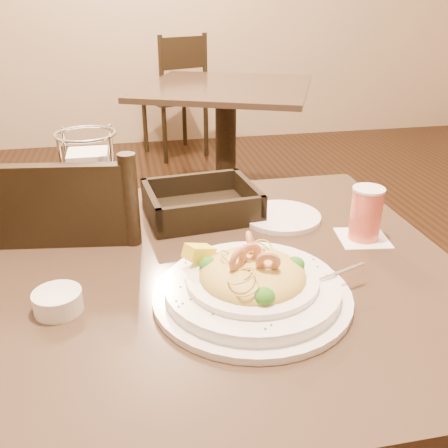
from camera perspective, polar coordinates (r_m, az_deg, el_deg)
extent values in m
cylinder|color=black|center=(1.20, 0.20, -20.17)|extent=(0.12, 0.12, 0.67)
cube|color=#4A382A|center=(0.98, 0.23, -5.54)|extent=(0.90, 0.90, 0.03)
cylinder|color=black|center=(3.07, 0.18, 2.23)|extent=(0.52, 0.52, 0.03)
cylinder|color=black|center=(2.95, 0.19, 8.53)|extent=(0.12, 0.12, 0.67)
cube|color=#4A382A|center=(2.87, 0.20, 15.28)|extent=(1.18, 1.18, 0.03)
cube|color=black|center=(1.40, -16.07, -9.25)|extent=(0.47, 0.47, 0.04)
cylinder|color=black|center=(1.65, -7.62, -12.43)|extent=(0.04, 0.04, 0.43)
cylinder|color=black|center=(1.72, -19.95, -12.27)|extent=(0.04, 0.04, 0.43)
cylinder|color=black|center=(1.39, -8.53, -21.56)|extent=(0.04, 0.04, 0.43)
cylinder|color=black|center=(1.47, -23.69, -20.75)|extent=(0.04, 0.04, 0.43)
cylinder|color=black|center=(1.09, -10.15, -3.74)|extent=(0.04, 0.04, 0.46)
cube|color=black|center=(1.08, -20.08, 0.77)|extent=(0.36, 0.08, 0.22)
cube|color=black|center=(4.03, -5.74, 14.17)|extent=(0.54, 0.54, 0.04)
cylinder|color=black|center=(4.31, -4.54, 11.76)|extent=(0.04, 0.04, 0.43)
cylinder|color=black|center=(4.16, -9.00, 11.04)|extent=(0.04, 0.04, 0.43)
cylinder|color=black|center=(4.01, -2.07, 10.77)|extent=(0.04, 0.04, 0.43)
cylinder|color=black|center=(3.84, -6.78, 9.99)|extent=(0.04, 0.04, 0.43)
cylinder|color=black|center=(3.91, -2.19, 17.66)|extent=(0.04, 0.04, 0.46)
cylinder|color=black|center=(3.75, -7.17, 17.16)|extent=(0.04, 0.04, 0.46)
cube|color=black|center=(3.81, -4.69, 18.92)|extent=(0.35, 0.16, 0.22)
cylinder|color=white|center=(0.87, 3.21, -8.17)|extent=(0.34, 0.34, 0.01)
cylinder|color=white|center=(0.86, 3.24, -7.22)|extent=(0.30, 0.30, 0.02)
cylinder|color=white|center=(0.85, 3.27, -6.31)|extent=(0.23, 0.23, 0.01)
ellipsoid|color=gold|center=(0.85, 3.28, -5.94)|extent=(0.18, 0.18, 0.06)
cube|color=yellow|center=(0.89, -2.86, -3.29)|extent=(0.07, 0.06, 0.04)
cube|color=silver|center=(0.89, 12.56, -5.62)|extent=(0.13, 0.04, 0.01)
cube|color=silver|center=(0.86, 8.31, -5.92)|extent=(0.04, 0.03, 0.00)
torus|color=gold|center=(0.85, 2.31, -4.23)|extent=(0.05, 0.05, 0.02)
torus|color=gold|center=(0.80, 1.71, -7.37)|extent=(0.03, 0.03, 0.01)
torus|color=gold|center=(0.84, 2.65, -4.64)|extent=(0.06, 0.06, 0.01)
torus|color=gold|center=(0.88, 1.15, -4.23)|extent=(0.05, 0.06, 0.02)
torus|color=gold|center=(0.84, 3.20, -5.26)|extent=(0.03, 0.03, 0.03)
torus|color=gold|center=(0.80, 3.20, -6.92)|extent=(0.05, 0.05, 0.02)
torus|color=gold|center=(0.87, 3.25, -3.11)|extent=(0.06, 0.05, 0.03)
torus|color=gold|center=(0.80, 2.18, -5.88)|extent=(0.03, 0.04, 0.02)
torus|color=gold|center=(0.82, 4.46, -6.01)|extent=(0.05, 0.04, 0.03)
torus|color=gold|center=(0.82, 2.68, -5.93)|extent=(0.07, 0.06, 0.04)
torus|color=gold|center=(0.84, 3.52, -5.52)|extent=(0.06, 0.05, 0.03)
torus|color=gold|center=(0.84, 2.70, -4.15)|extent=(0.04, 0.03, 0.03)
torus|color=gold|center=(0.86, 4.65, -3.17)|extent=(0.05, 0.06, 0.04)
torus|color=gold|center=(0.79, 2.02, -5.97)|extent=(0.06, 0.06, 0.02)
torus|color=gold|center=(0.84, 0.66, -3.96)|extent=(0.05, 0.06, 0.04)
torus|color=gold|center=(0.89, 4.37, -2.89)|extent=(0.05, 0.04, 0.04)
torus|color=gold|center=(0.78, 2.53, -7.29)|extent=(0.06, 0.06, 0.02)
torus|color=gold|center=(0.87, -0.68, -4.38)|extent=(0.05, 0.04, 0.03)
torus|color=#E79972|center=(0.83, 2.97, -3.42)|extent=(0.04, 0.03, 0.04)
torus|color=#E79972|center=(0.81, 1.59, -4.11)|extent=(0.04, 0.04, 0.04)
torus|color=#E79972|center=(0.81, 5.05, -4.37)|extent=(0.05, 0.04, 0.04)
torus|color=#E79972|center=(0.86, 3.09, -2.22)|extent=(0.03, 0.05, 0.04)
ellipsoid|color=#215B14|center=(0.87, 8.11, -4.58)|extent=(0.03, 0.03, 0.03)
ellipsoid|color=#215B14|center=(0.86, -1.75, -4.67)|extent=(0.03, 0.03, 0.03)
ellipsoid|color=#215B14|center=(0.78, 4.60, -8.23)|extent=(0.03, 0.03, 0.03)
cube|color=#266619|center=(0.91, -4.42, -4.41)|extent=(0.00, 0.00, 0.00)
cube|color=#266619|center=(0.93, 10.17, -3.98)|extent=(0.00, 0.00, 0.00)
cube|color=#266619|center=(0.89, 11.70, -5.74)|extent=(0.00, 0.00, 0.00)
cube|color=#266619|center=(0.75, 4.74, -11.85)|extent=(0.00, 0.00, 0.00)
cube|color=#266619|center=(0.81, -5.49, -8.71)|extent=(0.00, 0.00, 0.00)
cube|color=#266619|center=(0.77, -1.30, -10.26)|extent=(0.00, 0.00, 0.00)
cube|color=#266619|center=(0.76, 5.41, -11.40)|extent=(0.00, 0.00, 0.00)
cube|color=#266619|center=(0.95, -1.74, -3.04)|extent=(0.00, 0.00, 0.00)
cube|color=#266619|center=(0.94, 7.78, -3.48)|extent=(0.00, 0.00, 0.00)
cube|color=#266619|center=(0.84, -5.01, -7.15)|extent=(0.00, 0.00, 0.00)
cube|color=#266619|center=(0.81, -3.87, -8.59)|extent=(0.00, 0.00, 0.00)
cube|color=#266619|center=(0.95, 1.62, -2.98)|extent=(0.00, 0.00, 0.00)
cube|color=#266619|center=(0.91, 10.65, -4.81)|extent=(0.00, 0.00, 0.00)
cube|color=#266619|center=(0.79, -5.21, -9.36)|extent=(0.00, 0.00, 0.00)
cube|color=#266619|center=(0.97, 2.30, -2.38)|extent=(0.00, 0.00, 0.00)
cube|color=#266619|center=(0.80, -4.75, -9.01)|extent=(0.00, 0.00, 0.00)
cube|color=white|center=(1.11, 15.56, -1.56)|extent=(0.12, 0.12, 0.00)
cylinder|color=#EC6553|center=(1.09, 15.91, 1.11)|extent=(0.07, 0.07, 0.11)
cylinder|color=white|center=(1.07, 16.26, 3.84)|extent=(0.07, 0.07, 0.01)
cube|color=black|center=(1.18, -2.58, 1.49)|extent=(0.27, 0.23, 0.02)
cube|color=black|center=(1.20, 2.83, 3.69)|extent=(0.04, 0.20, 0.05)
cube|color=black|center=(1.15, -8.31, 2.34)|extent=(0.04, 0.20, 0.05)
cube|color=black|center=(1.25, -3.76, 4.61)|extent=(0.25, 0.04, 0.05)
cube|color=black|center=(1.08, -1.29, 1.23)|extent=(0.25, 0.04, 0.05)
cylinder|color=silver|center=(1.19, -14.47, 0.47)|extent=(0.13, 0.13, 0.01)
torus|color=silver|center=(1.12, -15.59, 9.90)|extent=(0.13, 0.13, 0.01)
cube|color=white|center=(1.16, -14.91, 4.22)|extent=(0.10, 0.10, 0.16)
cylinder|color=silver|center=(1.10, -17.79, 4.09)|extent=(0.01, 0.01, 0.21)
cylinder|color=silver|center=(1.10, -12.46, 4.57)|extent=(0.01, 0.01, 0.21)
cylinder|color=silver|center=(1.20, -17.38, 5.82)|extent=(0.01, 0.01, 0.21)
cylinder|color=silver|center=(1.19, -12.47, 6.28)|extent=(0.01, 0.01, 0.21)
cylinder|color=white|center=(1.17, 6.61, 0.83)|extent=(0.21, 0.21, 0.01)
cylinder|color=white|center=(0.88, -18.46, -8.38)|extent=(0.09, 0.09, 0.04)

